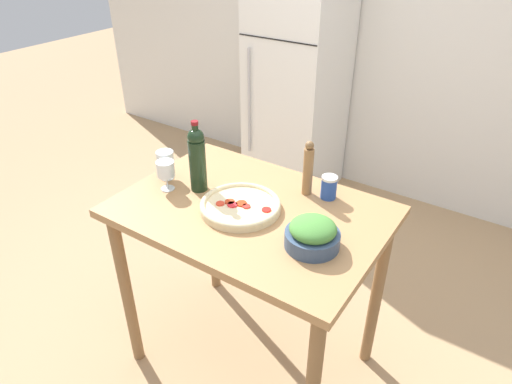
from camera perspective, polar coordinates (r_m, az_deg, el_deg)
ground_plane at (r=2.58m, az=-0.52°, el=-19.86°), size 14.00×14.00×0.00m
wall_back at (r=3.59m, az=19.43°, el=18.35°), size 6.40×0.08×2.60m
refrigerator at (r=3.62m, az=5.22°, el=13.31°), size 0.63×0.68×1.79m
prep_counter at (r=2.02m, az=-0.62°, el=-5.35°), size 1.12×0.78×0.95m
wine_bottle at (r=2.01m, az=-7.30°, el=4.24°), size 0.08×0.08×0.33m
wine_glass_near at (r=2.06m, az=-11.22°, el=2.68°), size 0.08×0.08×0.14m
wine_glass_far at (r=2.15m, az=-11.26°, el=3.96°), size 0.08×0.08×0.14m
pepper_mill at (r=1.99m, az=6.53°, el=2.89°), size 0.04×0.04×0.25m
salad_bowl at (r=1.71m, az=7.08°, el=-5.28°), size 0.21×0.21×0.12m
homemade_pizza at (r=1.92m, az=-1.97°, el=-1.72°), size 0.34×0.34×0.04m
salt_canister at (r=2.00m, az=9.10°, el=0.60°), size 0.07×0.07×0.11m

